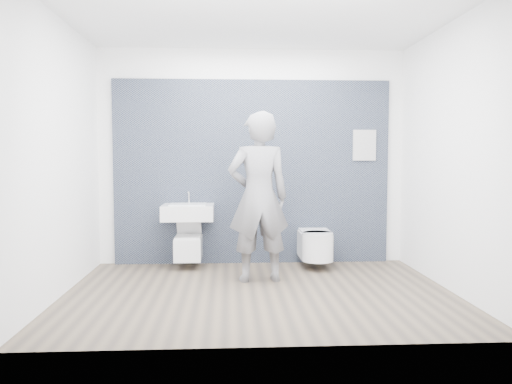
{
  "coord_description": "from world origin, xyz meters",
  "views": [
    {
      "loc": [
        -0.31,
        -5.07,
        1.4
      ],
      "look_at": [
        0.0,
        0.6,
        1.0
      ],
      "focal_mm": 35.0,
      "sensor_mm": 36.0,
      "label": 1
    }
  ],
  "objects": [
    {
      "name": "toilet_square",
      "position": [
        -0.82,
        1.2,
        0.27
      ],
      "size": [
        0.33,
        0.48,
        0.6
      ],
      "color": "white",
      "rests_on": "ground"
    },
    {
      "name": "toilet_rounded",
      "position": [
        0.79,
        1.11,
        0.29
      ],
      "size": [
        0.39,
        0.66,
        0.36
      ],
      "color": "white",
      "rests_on": "ground"
    },
    {
      "name": "tile_wall",
      "position": [
        0.0,
        1.47,
        0.0
      ],
      "size": [
        3.6,
        0.06,
        2.4
      ],
      "primitive_type": "cube",
      "color": "black",
      "rests_on": "ground"
    },
    {
      "name": "info_placard",
      "position": [
        1.48,
        1.43,
        0.0
      ],
      "size": [
        0.3,
        0.03,
        0.4
      ],
      "primitive_type": "cube",
      "color": "white",
      "rests_on": "ground"
    },
    {
      "name": "visitor",
      "position": [
        0.02,
        0.48,
        0.95
      ],
      "size": [
        0.74,
        0.54,
        1.9
      ],
      "primitive_type": "imported",
      "rotation": [
        0.0,
        0.0,
        3.27
      ],
      "color": "gray",
      "rests_on": "ground"
    },
    {
      "name": "ground",
      "position": [
        0.0,
        0.0,
        0.0
      ],
      "size": [
        4.0,
        4.0,
        0.0
      ],
      "primitive_type": "plane",
      "color": "brown",
      "rests_on": "ground"
    },
    {
      "name": "room_shell",
      "position": [
        0.0,
        0.0,
        1.74
      ],
      "size": [
        4.0,
        4.0,
        4.0
      ],
      "color": "white",
      "rests_on": "ground"
    },
    {
      "name": "washbasin",
      "position": [
        -0.82,
        1.2,
        0.71
      ],
      "size": [
        0.64,
        0.48,
        0.48
      ],
      "color": "white",
      "rests_on": "ground"
    }
  ]
}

